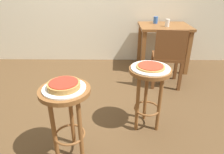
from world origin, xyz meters
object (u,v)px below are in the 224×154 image
at_px(pizza_foreground, 64,85).
at_px(dining_table, 164,34).
at_px(cup_near_edge, 167,23).
at_px(cup_far_edge, 156,20).
at_px(serving_plate_foreground, 64,88).
at_px(stool_foreground, 67,107).
at_px(stool_middle, 149,85).
at_px(serving_plate_middle, 150,68).
at_px(wooden_chair, 168,56).
at_px(pizza_middle, 151,66).

bearing_deg(pizza_foreground, dining_table, 59.02).
xyz_separation_m(cup_near_edge, cup_far_edge, (-0.14, 0.26, -0.00)).
xyz_separation_m(serving_plate_foreground, cup_far_edge, (1.07, 2.14, 0.13)).
bearing_deg(dining_table, pizza_foreground, -120.98).
bearing_deg(stool_foreground, serving_plate_foreground, 0.00).
xyz_separation_m(stool_middle, dining_table, (0.48, 1.60, 0.10)).
xyz_separation_m(serving_plate_foreground, dining_table, (1.20, 2.00, -0.07)).
relative_size(serving_plate_foreground, cup_near_edge, 2.86).
height_order(stool_foreground, serving_plate_middle, serving_plate_middle).
distance_m(serving_plate_foreground, wooden_chair, 1.74).
bearing_deg(pizza_foreground, stool_middle, 28.88).
xyz_separation_m(pizza_middle, cup_far_edge, (0.35, 1.75, 0.11)).
height_order(stool_foreground, cup_far_edge, cup_far_edge).
height_order(dining_table, wooden_chair, wooden_chair).
bearing_deg(serving_plate_foreground, cup_far_edge, 63.41).
bearing_deg(serving_plate_foreground, wooden_chair, 49.39).
height_order(cup_near_edge, cup_far_edge, cup_near_edge).
bearing_deg(wooden_chair, pizza_middle, -113.90).
relative_size(stool_foreground, dining_table, 0.82).
height_order(pizza_middle, wooden_chair, wooden_chair).
bearing_deg(cup_far_edge, serving_plate_middle, -101.45).
distance_m(serving_plate_foreground, stool_middle, 0.84).
bearing_deg(pizza_middle, serving_plate_middle, -90.00).
relative_size(serving_plate_foreground, wooden_chair, 0.39).
relative_size(pizza_middle, cup_far_edge, 2.34).
relative_size(dining_table, wooden_chair, 0.96).
xyz_separation_m(dining_table, wooden_chair, (-0.08, -0.69, -0.14)).
relative_size(serving_plate_middle, dining_table, 0.45).
bearing_deg(dining_table, stool_foreground, -120.98).
bearing_deg(dining_table, stool_middle, -106.71).
bearing_deg(stool_foreground, wooden_chair, 49.39).
bearing_deg(dining_table, cup_near_edge, -84.72).
bearing_deg(stool_foreground, stool_middle, 28.88).
height_order(serving_plate_foreground, wooden_chair, wooden_chair).
relative_size(stool_middle, serving_plate_middle, 1.83).
distance_m(serving_plate_foreground, cup_far_edge, 2.40).
bearing_deg(stool_foreground, pizza_middle, 28.88).
relative_size(stool_foreground, cup_near_edge, 5.78).
relative_size(pizza_foreground, pizza_middle, 0.93).
height_order(dining_table, cup_far_edge, cup_far_edge).
height_order(stool_foreground, pizza_foreground, pizza_foreground).
bearing_deg(serving_plate_middle, wooden_chair, 66.10).
bearing_deg(serving_plate_foreground, stool_middle, 28.88).
xyz_separation_m(serving_plate_foreground, wooden_chair, (1.12, 1.31, -0.21)).
xyz_separation_m(cup_near_edge, wooden_chair, (-0.09, -0.58, -0.34)).
bearing_deg(cup_far_edge, pizza_middle, -101.45).
distance_m(stool_foreground, stool_middle, 0.82).
xyz_separation_m(stool_foreground, pizza_foreground, (0.00, 0.00, 0.20)).
bearing_deg(cup_far_edge, serving_plate_foreground, -116.59).
height_order(stool_foreground, serving_plate_foreground, serving_plate_foreground).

